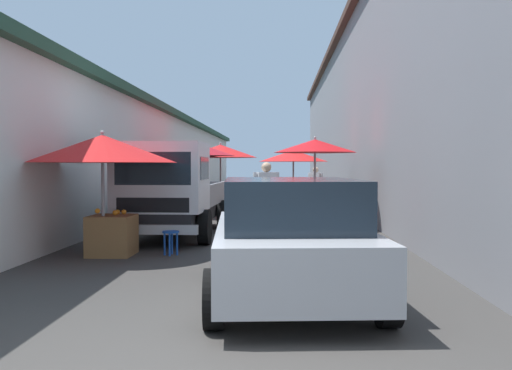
{
  "coord_description": "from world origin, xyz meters",
  "views": [
    {
      "loc": [
        -3.88,
        -0.84,
        1.61
      ],
      "look_at": [
        9.58,
        -0.3,
        1.14
      ],
      "focal_mm": 39.18,
      "sensor_mm": 36.0,
      "label": 1
    }
  ],
  "objects_px": {
    "hatchback_car": "(289,237)",
    "vendor_by_crates": "(266,193)",
    "fruit_stall_far_right": "(313,160)",
    "vendor_in_shade": "(316,185)",
    "delivery_truck": "(169,192)",
    "parked_scooter": "(357,229)",
    "fruit_stall_mid_lane": "(221,157)",
    "fruit_stall_far_left": "(104,159)",
    "fruit_stall_near_right": "(196,158)",
    "plastic_stool": "(171,237)",
    "fruit_stall_near_left": "(295,166)"
  },
  "relations": [
    {
      "from": "fruit_stall_near_left",
      "to": "delivery_truck",
      "type": "height_order",
      "value": "fruit_stall_near_left"
    },
    {
      "from": "fruit_stall_near_right",
      "to": "plastic_stool",
      "type": "relative_size",
      "value": 5.5
    },
    {
      "from": "fruit_stall_near_right",
      "to": "fruit_stall_far_right",
      "type": "relative_size",
      "value": 1.02
    },
    {
      "from": "parked_scooter",
      "to": "plastic_stool",
      "type": "xyz_separation_m",
      "value": [
        -0.38,
        3.37,
        -0.12
      ]
    },
    {
      "from": "fruit_stall_far_right",
      "to": "hatchback_car",
      "type": "height_order",
      "value": "fruit_stall_far_right"
    },
    {
      "from": "parked_scooter",
      "to": "plastic_stool",
      "type": "distance_m",
      "value": 3.39
    },
    {
      "from": "fruit_stall_far_left",
      "to": "fruit_stall_near_left",
      "type": "distance_m",
      "value": 9.56
    },
    {
      "from": "vendor_in_shade",
      "to": "parked_scooter",
      "type": "distance_m",
      "value": 10.19
    },
    {
      "from": "parked_scooter",
      "to": "plastic_stool",
      "type": "height_order",
      "value": "parked_scooter"
    },
    {
      "from": "fruit_stall_mid_lane",
      "to": "fruit_stall_far_left",
      "type": "bearing_deg",
      "value": 174.09
    },
    {
      "from": "fruit_stall_far_left",
      "to": "plastic_stool",
      "type": "relative_size",
      "value": 6.0
    },
    {
      "from": "delivery_truck",
      "to": "vendor_by_crates",
      "type": "height_order",
      "value": "delivery_truck"
    },
    {
      "from": "vendor_in_shade",
      "to": "plastic_stool",
      "type": "xyz_separation_m",
      "value": [
        -10.56,
        3.28,
        -0.57
      ]
    },
    {
      "from": "fruit_stall_far_right",
      "to": "vendor_in_shade",
      "type": "relative_size",
      "value": 1.51
    },
    {
      "from": "fruit_stall_far_left",
      "to": "parked_scooter",
      "type": "height_order",
      "value": "fruit_stall_far_left"
    },
    {
      "from": "fruit_stall_mid_lane",
      "to": "hatchback_car",
      "type": "bearing_deg",
      "value": -170.5
    },
    {
      "from": "fruit_stall_far_right",
      "to": "vendor_by_crates",
      "type": "distance_m",
      "value": 2.09
    },
    {
      "from": "hatchback_car",
      "to": "vendor_by_crates",
      "type": "height_order",
      "value": "vendor_by_crates"
    },
    {
      "from": "delivery_truck",
      "to": "vendor_by_crates",
      "type": "relative_size",
      "value": 2.94
    },
    {
      "from": "fruit_stall_far_right",
      "to": "plastic_stool",
      "type": "height_order",
      "value": "fruit_stall_far_right"
    },
    {
      "from": "parked_scooter",
      "to": "fruit_stall_mid_lane",
      "type": "bearing_deg",
      "value": 20.15
    },
    {
      "from": "hatchback_car",
      "to": "fruit_stall_mid_lane",
      "type": "bearing_deg",
      "value": 9.5
    },
    {
      "from": "hatchback_car",
      "to": "parked_scooter",
      "type": "bearing_deg",
      "value": -20.48
    },
    {
      "from": "delivery_truck",
      "to": "fruit_stall_mid_lane",
      "type": "bearing_deg",
      "value": -2.23
    },
    {
      "from": "hatchback_car",
      "to": "vendor_in_shade",
      "type": "bearing_deg",
      "value": -5.12
    },
    {
      "from": "hatchback_car",
      "to": "delivery_truck",
      "type": "distance_m",
      "value": 5.74
    },
    {
      "from": "fruit_stall_near_right",
      "to": "plastic_stool",
      "type": "distance_m",
      "value": 7.72
    },
    {
      "from": "vendor_in_shade",
      "to": "fruit_stall_near_right",
      "type": "bearing_deg",
      "value": 127.42
    },
    {
      "from": "fruit_stall_mid_lane",
      "to": "fruit_stall_far_right",
      "type": "height_order",
      "value": "fruit_stall_mid_lane"
    },
    {
      "from": "fruit_stall_near_left",
      "to": "vendor_in_shade",
      "type": "relative_size",
      "value": 1.47
    },
    {
      "from": "fruit_stall_far_left",
      "to": "vendor_in_shade",
      "type": "distance_m",
      "value": 11.61
    },
    {
      "from": "fruit_stall_far_left",
      "to": "fruit_stall_near_left",
      "type": "xyz_separation_m",
      "value": [
        8.84,
        -3.63,
        -0.13
      ]
    },
    {
      "from": "hatchback_car",
      "to": "parked_scooter",
      "type": "distance_m",
      "value": 3.76
    },
    {
      "from": "vendor_in_shade",
      "to": "plastic_stool",
      "type": "relative_size",
      "value": 3.6
    },
    {
      "from": "fruit_stall_mid_lane",
      "to": "fruit_stall_far_left",
      "type": "height_order",
      "value": "fruit_stall_mid_lane"
    },
    {
      "from": "fruit_stall_far_left",
      "to": "delivery_truck",
      "type": "relative_size",
      "value": 0.53
    },
    {
      "from": "fruit_stall_far_right",
      "to": "delivery_truck",
      "type": "distance_m",
      "value": 4.12
    },
    {
      "from": "fruit_stall_near_left",
      "to": "vendor_by_crates",
      "type": "height_order",
      "value": "fruit_stall_near_left"
    },
    {
      "from": "fruit_stall_far_left",
      "to": "vendor_by_crates",
      "type": "height_order",
      "value": "fruit_stall_far_left"
    },
    {
      "from": "hatchback_car",
      "to": "vendor_by_crates",
      "type": "distance_m",
      "value": 6.06
    },
    {
      "from": "fruit_stall_mid_lane",
      "to": "plastic_stool",
      "type": "bearing_deg",
      "value": -179.27
    },
    {
      "from": "fruit_stall_near_right",
      "to": "fruit_stall_far_left",
      "type": "height_order",
      "value": "fruit_stall_near_right"
    },
    {
      "from": "vendor_by_crates",
      "to": "vendor_in_shade",
      "type": "xyz_separation_m",
      "value": [
        7.65,
        -1.63,
        -0.09
      ]
    },
    {
      "from": "delivery_truck",
      "to": "parked_scooter",
      "type": "height_order",
      "value": "delivery_truck"
    },
    {
      "from": "fruit_stall_far_right",
      "to": "vendor_by_crates",
      "type": "xyz_separation_m",
      "value": [
        -1.55,
        1.16,
        -0.77
      ]
    },
    {
      "from": "delivery_truck",
      "to": "vendor_in_shade",
      "type": "relative_size",
      "value": 3.16
    },
    {
      "from": "fruit_stall_mid_lane",
      "to": "fruit_stall_far_right",
      "type": "xyz_separation_m",
      "value": [
        -5.43,
        -2.94,
        -0.17
      ]
    },
    {
      "from": "fruit_stall_mid_lane",
      "to": "fruit_stall_far_right",
      "type": "bearing_deg",
      "value": -151.57
    },
    {
      "from": "fruit_stall_near_left",
      "to": "delivery_truck",
      "type": "bearing_deg",
      "value": 156.54
    },
    {
      "from": "fruit_stall_near_left",
      "to": "hatchback_car",
      "type": "xyz_separation_m",
      "value": [
        -11.84,
        0.41,
        -0.85
      ]
    }
  ]
}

